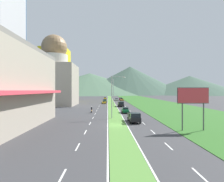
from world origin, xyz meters
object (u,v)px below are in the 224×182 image
object	(u,v)px
car_3	(105,101)
pickup_truck_0	(121,104)
street_lamp_near	(113,94)
billboard_roadside	(193,98)
car_0	(116,99)
motorcycle_rider	(92,110)
car_1	(125,110)
car_2	(105,98)
pickup_truck_1	(134,117)
car_5	(122,100)
car_4	(121,99)
street_lamp_mid	(113,91)
car_6	(104,102)

from	to	relation	value
car_3	pickup_truck_0	distance (m)	26.94
street_lamp_near	billboard_roadside	distance (m)	17.65
car_0	pickup_truck_0	distance (m)	41.13
car_0	motorcycle_rider	xyz separation A→B (m)	(-9.68, -60.41, 0.01)
car_1	car_2	world-z (taller)	car_1
pickup_truck_1	motorcycle_rider	world-z (taller)	pickup_truck_1
pickup_truck_0	billboard_roadside	bearing A→B (deg)	10.68
pickup_truck_1	car_2	bearing A→B (deg)	-175.81
car_0	pickup_truck_1	distance (m)	76.46
car_5	car_3	bearing A→B (deg)	-36.43
car_4	street_lamp_near	bearing A→B (deg)	-5.17
car_2	motorcycle_rider	distance (m)	78.29
car_4	car_2	bearing A→B (deg)	-130.17
car_0	street_lamp_near	bearing A→B (deg)	-3.14
street_lamp_mid	car_6	distance (m)	18.47
car_2	motorcycle_rider	xyz separation A→B (m)	(-2.79, -78.24, 0.01)
street_lamp_near	car_2	xyz separation A→B (m)	(-2.97, 89.28, -4.75)
billboard_roadside	car_6	bearing A→B (deg)	104.09
street_lamp_near	billboard_roadside	size ratio (longest dim) A/B	1.41
car_6	motorcycle_rider	bearing A→B (deg)	175.26
car_6	pickup_truck_1	distance (m)	51.67
car_2	street_lamp_mid	bearing A→B (deg)	-176.63
motorcycle_rider	street_lamp_near	bearing A→B (deg)	-152.48
car_3	pickup_truck_1	bearing A→B (deg)	-173.81
car_6	car_1	bearing A→B (deg)	-169.70
car_0	car_4	world-z (taller)	car_4
car_2	pickup_truck_1	size ratio (longest dim) A/B	0.83
street_lamp_mid	car_2	bearing A→B (deg)	93.37
car_2	motorcycle_rider	bearing A→B (deg)	177.96
car_4	pickup_truck_0	distance (m)	50.42
car_6	motorcycle_rider	distance (m)	35.29
pickup_truck_1	billboard_roadside	bearing A→B (deg)	45.48
car_3	car_4	distance (m)	26.16
pickup_truck_0	pickup_truck_1	xyz separation A→B (m)	(0.09, -35.33, 0.00)
street_lamp_near	car_1	size ratio (longest dim) A/B	2.00
car_1	pickup_truck_0	size ratio (longest dim) A/B	0.88
car_1	car_6	size ratio (longest dim) A/B	1.19
car_6	motorcycle_rider	xyz separation A→B (m)	(-2.92, -35.17, 0.02)
car_0	pickup_truck_1	size ratio (longest dim) A/B	0.75
street_lamp_mid	car_3	world-z (taller)	street_lamp_mid
pickup_truck_0	car_3	bearing A→B (deg)	-165.88
car_1	pickup_truck_0	xyz separation A→B (m)	(0.19, 19.86, 0.21)
billboard_roadside	car_4	distance (m)	93.77
car_2	car_6	bearing A→B (deg)	-179.83
street_lamp_mid	car_2	distance (m)	60.75
car_1	car_6	distance (m)	36.34
pickup_truck_1	car_3	bearing A→B (deg)	-173.81
car_2	car_4	distance (m)	13.43
street_lamp_mid	car_0	distance (m)	43.05
street_lamp_near	pickup_truck_1	bearing A→B (deg)	-51.73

